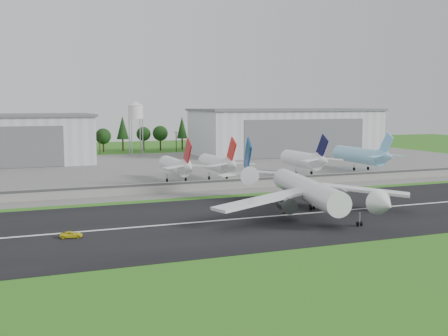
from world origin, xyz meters
name	(u,v)px	position (x,y,z in m)	size (l,w,h in m)	color
ground	(330,221)	(0.00, 0.00, 0.00)	(600.00, 600.00, 0.00)	#296517
runway	(308,213)	(0.00, 10.00, 0.05)	(320.00, 60.00, 0.10)	black
runway_centerline	(308,213)	(0.00, 10.00, 0.11)	(220.00, 1.00, 0.02)	white
apron	(181,168)	(0.00, 120.00, 0.05)	(320.00, 150.00, 0.10)	slate
blast_fence	(239,183)	(0.00, 54.99, 1.81)	(240.00, 0.61, 3.50)	gray
hangar_east	(286,131)	(75.00, 164.92, 12.63)	(102.00, 47.00, 25.20)	silver
water_tower	(136,110)	(-5.00, 185.00, 24.55)	(8.40, 8.40, 29.40)	#99999E
utility_poles	(139,153)	(0.00, 200.00, 0.00)	(230.00, 3.00, 12.00)	black
treeline	(133,151)	(0.00, 215.00, 0.00)	(320.00, 16.00, 22.00)	black
main_airliner	(308,195)	(-0.46, 9.57, 4.89)	(56.12, 58.93, 18.17)	white
ground_vehicle	(71,235)	(-59.43, 5.27, 0.75)	(2.14, 4.65, 1.29)	yellow
parked_jet_red_a	(177,166)	(-14.64, 76.53, 6.01)	(7.36, 31.29, 16.50)	white
parked_jet_red_b	(219,164)	(1.27, 76.56, 6.14)	(7.36, 31.29, 16.65)	white
parked_jet_navy	(306,160)	(37.27, 76.58, 6.34)	(7.36, 31.29, 16.85)	white
parked_jet_skyblue	(363,155)	(67.59, 81.61, 6.51)	(7.36, 37.29, 17.08)	#8BCDF1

